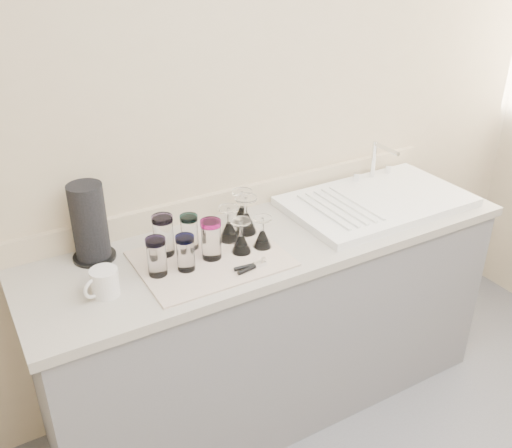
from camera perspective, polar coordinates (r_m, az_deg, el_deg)
counter_unit at (r=2.60m, az=1.59°, el=-9.69°), size 2.06×0.62×0.90m
sink_unit at (r=2.65m, az=11.94°, el=2.30°), size 0.82×0.50×0.22m
dish_towel at (r=2.18m, az=-4.55°, el=-3.49°), size 0.55×0.42×0.01m
tumbler_cyan at (r=2.19m, az=-9.24°, el=-1.09°), size 0.08×0.08×0.16m
tumbler_purple at (r=2.22m, az=-6.67°, el=-0.76°), size 0.07×0.07×0.14m
tumbler_magenta at (r=2.07m, az=-9.90°, el=-3.21°), size 0.07×0.07×0.15m
tumbler_blue at (r=2.09m, az=-7.06°, el=-2.86°), size 0.07×0.07×0.14m
tumbler_lavender at (r=2.15m, az=-4.50°, el=-1.51°), size 0.08×0.08×0.16m
goblet_back_left at (r=2.28m, az=-2.71°, el=-0.48°), size 0.08×0.08×0.14m
goblet_back_right at (r=2.33m, az=-1.01°, el=0.36°), size 0.09×0.09×0.16m
goblet_front_left at (r=2.19m, az=-1.49°, el=-1.73°), size 0.08×0.08×0.14m
goblet_front_right at (r=2.23m, az=0.64°, el=-1.29°), size 0.07×0.07×0.13m
goblet_extra at (r=2.39m, az=-1.38°, el=1.13°), size 0.08×0.08×0.15m
can_opener at (r=2.11m, az=-0.49°, el=-4.28°), size 0.13×0.05×0.02m
white_mug at (r=2.03m, az=-14.95°, el=-5.69°), size 0.15×0.12×0.10m
paper_towel_roll at (r=2.21m, az=-16.31°, el=0.06°), size 0.16×0.16×0.31m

